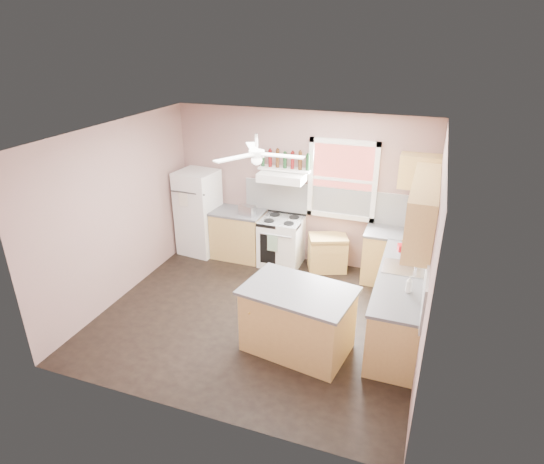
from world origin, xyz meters
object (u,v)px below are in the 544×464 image
(toaster, at_px, (247,210))
(stove, at_px, (281,242))
(refrigerator, at_px, (199,212))
(cart, at_px, (327,253))
(island, at_px, (298,321))

(toaster, relative_size, stove, 0.33)
(refrigerator, bearing_deg, stove, 7.28)
(stove, xyz_separation_m, cart, (0.83, 0.06, -0.11))
(refrigerator, height_order, island, refrigerator)
(toaster, height_order, island, toaster)
(island, bearing_deg, toaster, 136.04)
(toaster, xyz_separation_m, cart, (1.44, 0.17, -0.67))
(toaster, relative_size, island, 0.21)
(stove, xyz_separation_m, island, (0.97, -2.22, 0.00))
(toaster, height_order, cart, toaster)
(stove, bearing_deg, island, -66.24)
(refrigerator, relative_size, toaster, 5.63)
(stove, distance_m, cart, 0.84)
(refrigerator, bearing_deg, cart, 8.21)
(refrigerator, height_order, cart, refrigerator)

